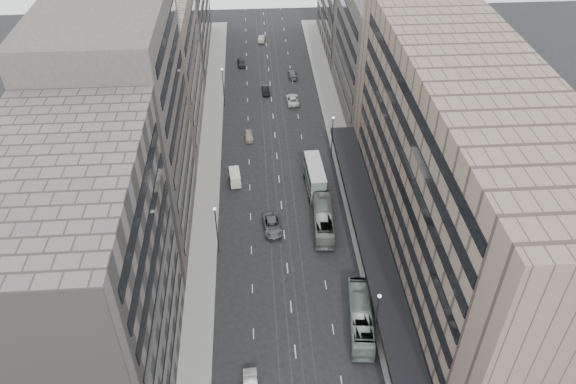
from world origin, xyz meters
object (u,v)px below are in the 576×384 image
object	(u,v)px
bus_near	(360,317)
panel_van	(235,177)
bus_far	(323,218)
double_decker	(315,177)
sedan_2	(272,225)

from	to	relation	value
bus_near	panel_van	bearing A→B (deg)	-56.81
bus_far	double_decker	size ratio (longest dim) A/B	1.30
bus_near	panel_van	world-z (taller)	bus_near
panel_van	bus_far	bearing A→B (deg)	-46.89
bus_far	sedan_2	xyz separation A→B (m)	(-7.73, -0.19, -0.85)
double_decker	bus_far	bearing A→B (deg)	-90.36
bus_far	double_decker	bearing A→B (deg)	-84.06
panel_van	sedan_2	distance (m)	13.22
bus_near	bus_far	bearing A→B (deg)	-76.69
double_decker	bus_near	bearing A→B (deg)	-86.77
bus_near	sedan_2	xyz separation A→B (m)	(-10.16, 18.96, -0.83)
panel_van	sedan_2	bearing A→B (deg)	-70.26
bus_far	bus_near	bearing A→B (deg)	101.22
bus_near	sedan_2	world-z (taller)	bus_near
double_decker	sedan_2	distance (m)	12.02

